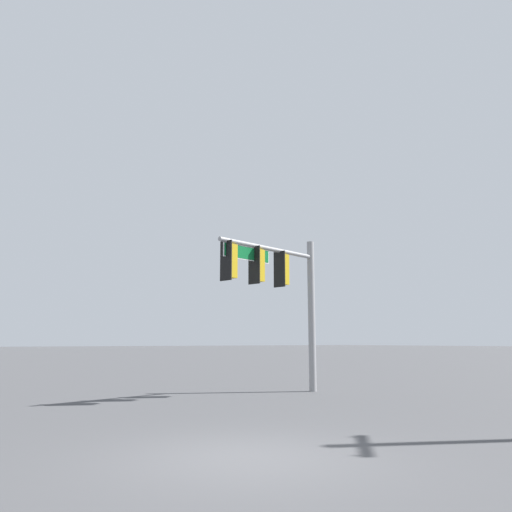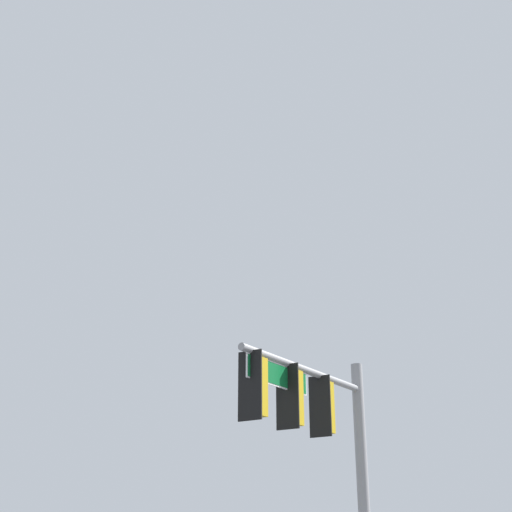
% 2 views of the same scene
% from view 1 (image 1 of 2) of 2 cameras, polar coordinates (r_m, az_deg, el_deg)
% --- Properties ---
extents(ground_plane, '(400.00, 400.00, 0.00)m').
position_cam_1_polar(ground_plane, '(8.50, -1.04, -22.14)').
color(ground_plane, '#474749').
extents(signal_pole_near, '(4.85, 1.32, 5.67)m').
position_cam_1_polar(signal_pole_near, '(17.93, 2.89, -3.21)').
color(signal_pole_near, gray).
rests_on(signal_pole_near, ground_plane).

